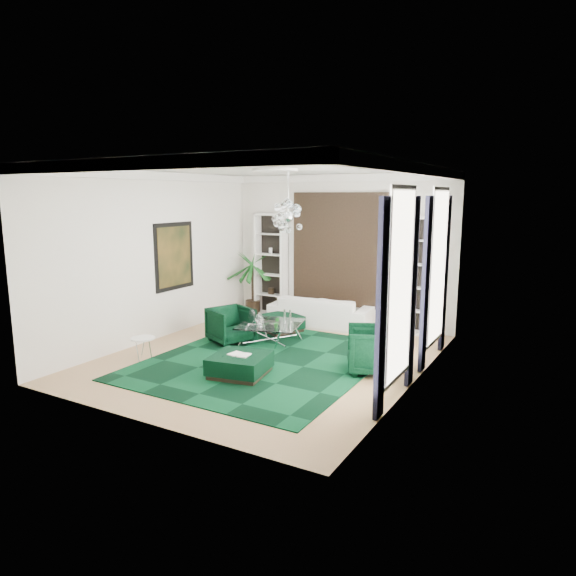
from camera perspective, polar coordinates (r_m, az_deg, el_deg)
The scene contains 30 objects.
floor at distance 10.63m, azimuth -2.18°, elevation -7.75°, with size 6.00×7.00×0.02m, color tan.
ceiling at distance 10.12m, azimuth -2.33°, elevation 13.27°, with size 6.00×7.00×0.02m, color white.
wall_back at distance 13.29m, azimuth 5.76°, elevation 4.28°, with size 6.00×0.02×3.80m, color silver.
wall_front at distance 7.49m, azimuth -16.54°, elevation -0.79°, with size 6.00×0.02×3.80m, color silver.
wall_left at distance 12.05m, azimuth -14.54°, elevation 3.38°, with size 0.02×7.00×3.80m, color silver.
wall_right at distance 9.00m, azimuth 14.26°, elevation 1.14°, with size 0.02×7.00×3.80m, color silver.
crown_molding at distance 10.12m, azimuth -2.33°, elevation 12.65°, with size 6.00×7.00×0.18m, color white, non-canonical shape.
ceiling_medallion at distance 10.38m, azimuth -1.43°, elevation 12.98°, with size 0.90×0.90×0.05m, color white.
tapestry at distance 13.25m, azimuth 5.67°, elevation 4.26°, with size 2.50×0.06×2.80m, color black.
shelving_left at distance 14.08m, azimuth -1.90°, elevation 2.61°, with size 0.90×0.38×2.80m, color white, non-canonical shape.
shelving_right at distance 12.51m, azimuth 13.53°, elevation 1.36°, with size 0.90×0.38×2.80m, color white, non-canonical shape.
painting at distance 12.47m, azimuth -12.48°, elevation 3.46°, with size 0.04×1.30×1.60m, color black.
window_near at distance 8.16m, azimuth 12.44°, elevation 0.28°, with size 0.03×1.10×2.90m, color white.
curtain_near_a at distance 7.49m, azimuth 10.33°, elevation -2.49°, with size 0.07×0.30×3.25m, color black.
curtain_near_b at distance 8.95m, azimuth 13.64°, elevation -0.52°, with size 0.07×0.30×3.25m, color black.
window_far at distance 10.45m, azimuth 16.35°, elevation 2.27°, with size 0.03×1.10×2.90m, color white.
curtain_far_a at distance 9.75m, azimuth 15.01°, elevation 0.29°, with size 0.07×0.30×3.25m, color black.
curtain_far_b at distance 11.25m, azimuth 17.04°, elevation 1.49°, with size 0.07×0.30×3.25m, color black.
rug at distance 10.43m, azimuth -2.56°, elevation -8.01°, with size 4.20×5.00×0.02m, color black.
sofa at distance 13.06m, azimuth 3.66°, elevation -2.58°, with size 2.58×1.01×0.75m, color white.
armchair_left at distance 11.63m, azimuth -6.37°, elevation -4.11°, with size 0.86×0.88×0.80m, color black.
armchair_right at distance 9.77m, azimuth 9.45°, elevation -6.79°, with size 0.93×0.96×0.87m, color black.
coffee_table at distance 11.57m, azimuth -1.97°, elevation -5.03°, with size 1.31×1.31×0.45m, color white, non-canonical shape.
ottoman_side at distance 12.51m, azimuth -0.88°, elevation -3.97°, with size 0.89×0.89×0.40m, color black.
ottoman_front at distance 9.58m, azimuth -5.37°, elevation -8.54°, with size 0.99×0.99×0.39m, color black.
book at distance 9.52m, azimuth -5.39°, elevation -7.33°, with size 0.40×0.26×0.03m, color white.
side_table at distance 10.78m, azimuth -15.76°, elevation -6.56°, with size 0.48×0.48×0.46m, color white.
palm at distance 14.25m, azimuth -3.98°, elevation 1.61°, with size 1.42×1.42×2.27m, color #19591E, non-canonical shape.
chandelier at distance 10.39m, azimuth 0.02°, elevation 7.91°, with size 0.84×0.84×0.76m, color white, non-canonical shape.
table_plant at distance 11.09m, azimuth -1.27°, elevation -3.85°, with size 0.13×0.11×0.24m, color #19591E.
Camera 1 is at (5.33, -8.59, 3.29)m, focal length 32.00 mm.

